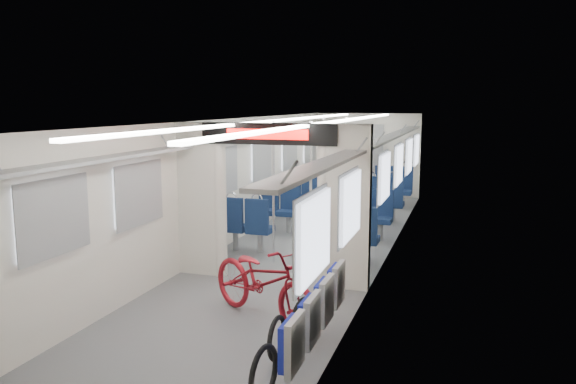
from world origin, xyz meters
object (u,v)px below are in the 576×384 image
at_px(flip_bench, 317,310).
at_px(seat_bay_far_left, 312,187).
at_px(bike_hoop_c, 303,319).
at_px(stanchion_far_left, 323,171).
at_px(seat_bay_near_right, 360,221).
at_px(stanchion_near_left, 273,193).
at_px(stanchion_near_right, 311,195).
at_px(bike_hoop_b, 277,341).
at_px(bike_hoop_a, 264,377).
at_px(seat_bay_far_right, 388,191).
at_px(bicycle, 264,281).
at_px(seat_bay_near_left, 263,213).
at_px(stanchion_far_right, 346,175).

xyz_separation_m(flip_bench, seat_bay_far_left, (-2.29, 8.09, -0.05)).
distance_m(bike_hoop_c, stanchion_far_left, 6.06).
height_order(seat_bay_near_right, stanchion_far_left, stanchion_far_left).
bearing_deg(stanchion_near_left, stanchion_near_right, -3.11).
bearing_deg(bike_hoop_b, bike_hoop_a, -79.06).
bearing_deg(stanchion_near_left, seat_bay_far_right, 75.43).
distance_m(bike_hoop_a, seat_bay_near_right, 5.33).
xyz_separation_m(bicycle, stanchion_far_left, (-0.70, 5.54, 0.65)).
relative_size(bicycle, seat_bay_far_right, 0.86).
height_order(seat_bay_near_left, stanchion_far_left, stanchion_far_left).
bearing_deg(stanchion_near_right, seat_bay_far_right, 83.03).
height_order(flip_bench, seat_bay_far_right, seat_bay_far_right).
relative_size(bike_hoop_b, stanchion_far_right, 0.20).
distance_m(bike_hoop_a, stanchion_far_right, 6.90).
xyz_separation_m(bicycle, stanchion_near_left, (-0.72, 2.39, 0.65)).
xyz_separation_m(stanchion_near_right, stanchion_far_left, (-0.61, 3.19, 0.00)).
bearing_deg(seat_bay_near_right, stanchion_far_left, 120.98).
distance_m(bike_hoop_b, bike_hoop_c, 0.64).
relative_size(flip_bench, seat_bay_far_right, 0.94).
xyz_separation_m(bike_hoop_c, seat_bay_near_right, (-0.09, 3.88, 0.33)).
bearing_deg(flip_bench, stanchion_near_left, 116.03).
relative_size(seat_bay_far_left, seat_bay_far_right, 0.91).
bearing_deg(bike_hoop_b, flip_bench, 2.57).
height_order(flip_bench, stanchion_far_right, stanchion_far_right).
relative_size(bicycle, bike_hoop_b, 4.02).
xyz_separation_m(bike_hoop_b, stanchion_far_right, (-0.60, 6.00, 0.94)).
distance_m(bike_hoop_b, seat_bay_near_right, 4.53).
height_order(seat_bay_near_right, stanchion_near_right, stanchion_near_right).
bearing_deg(seat_bay_near_left, seat_bay_far_left, 90.00).
bearing_deg(stanchion_near_right, stanchion_far_right, 90.49).
xyz_separation_m(seat_bay_far_left, stanchion_near_left, (0.67, -4.78, 0.62)).
height_order(seat_bay_far_right, stanchion_far_right, stanchion_far_right).
distance_m(bike_hoop_a, stanchion_near_left, 4.45).
height_order(seat_bay_near_left, seat_bay_near_right, seat_bay_near_right).
bearing_deg(bike_hoop_c, bicycle, 151.77).
distance_m(bike_hoop_a, stanchion_near_right, 4.26).
bearing_deg(seat_bay_near_left, bike_hoop_c, -64.03).
height_order(bike_hoop_b, stanchion_far_left, stanchion_far_left).
xyz_separation_m(seat_bay_near_left, seat_bay_far_right, (1.87, 3.28, 0.03)).
xyz_separation_m(bike_hoop_c, stanchion_far_left, (-1.28, 5.85, 0.94)).
bearing_deg(bicycle, stanchion_near_left, 48.41).
distance_m(seat_bay_far_left, seat_bay_far_right, 1.88).
xyz_separation_m(bike_hoop_b, seat_bay_far_right, (-0.01, 7.95, 0.35)).
relative_size(bike_hoop_a, seat_bay_far_right, 0.24).
relative_size(bike_hoop_c, seat_bay_far_left, 0.23).
bearing_deg(bicycle, seat_bay_near_left, 52.16).
xyz_separation_m(flip_bench, seat_bay_near_left, (-2.29, 4.64, -0.05)).
xyz_separation_m(bike_hoop_c, stanchion_near_right, (-0.66, 2.66, 0.94)).
height_order(bike_hoop_a, bike_hoop_c, bike_hoop_a).
xyz_separation_m(bike_hoop_b, bike_hoop_c, (0.09, 0.63, -0.00)).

